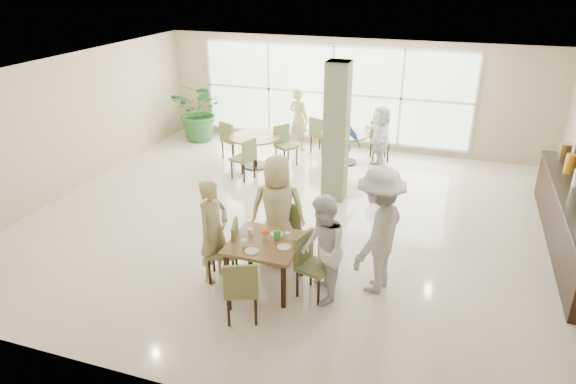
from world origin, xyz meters
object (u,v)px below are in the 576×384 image
(round_table_right, at_px, (345,139))
(teen_right, at_px, (322,250))
(round_table_left, at_px, (255,143))
(teen_standing, at_px, (378,231))
(main_table, at_px, (265,247))
(teen_far, at_px, (278,210))
(teen_left, at_px, (214,231))
(buffet_counter, at_px, (574,217))
(adult_standing, at_px, (299,119))
(adult_a, at_px, (341,144))
(adult_b, at_px, (380,137))
(potted_plant, at_px, (200,111))

(round_table_right, distance_m, teen_right, 5.67)
(round_table_left, xyz_separation_m, teen_standing, (3.59, -4.13, 0.37))
(main_table, height_order, teen_far, teen_far)
(teen_left, height_order, teen_standing, teen_standing)
(round_table_right, xyz_separation_m, buffet_counter, (4.56, -2.79, -0.03))
(teen_right, height_order, adult_standing, adult_standing)
(teen_standing, bearing_deg, teen_right, -38.42)
(round_table_left, height_order, adult_a, adult_a)
(round_table_left, distance_m, adult_standing, 1.67)
(adult_standing, bearing_deg, round_table_left, 91.21)
(adult_a, xyz_separation_m, adult_standing, (-1.47, 1.51, 0.04))
(buffet_counter, bearing_deg, round_table_right, 148.56)
(teen_far, bearing_deg, buffet_counter, -172.13)
(teen_far, xyz_separation_m, adult_standing, (-1.35, 5.37, -0.09))
(teen_far, bearing_deg, adult_b, -115.72)
(round_table_right, relative_size, adult_a, 0.76)
(buffet_counter, bearing_deg, adult_a, 157.09)
(teen_standing, xyz_separation_m, adult_a, (-1.52, 4.17, -0.19))
(main_table, height_order, round_table_right, same)
(round_table_left, height_order, teen_standing, teen_standing)
(buffet_counter, height_order, adult_standing, buffet_counter)
(potted_plant, height_order, teen_right, potted_plant)
(round_table_right, relative_size, teen_far, 0.65)
(round_table_right, height_order, teen_far, teen_far)
(teen_far, height_order, teen_standing, teen_standing)
(teen_left, bearing_deg, round_table_right, 5.15)
(teen_standing, relative_size, adult_a, 1.25)
(teen_left, relative_size, teen_right, 1.01)
(round_table_left, relative_size, teen_standing, 0.62)
(teen_left, distance_m, adult_standing, 6.21)
(main_table, bearing_deg, adult_b, 82.03)
(teen_far, relative_size, adult_standing, 1.11)
(main_table, height_order, adult_standing, adult_standing)
(potted_plant, bearing_deg, teen_right, -50.21)
(round_table_right, height_order, adult_b, adult_b)
(main_table, height_order, adult_a, adult_a)
(round_table_right, relative_size, potted_plant, 0.73)
(round_table_left, bearing_deg, teen_left, -75.26)
(round_table_right, relative_size, adult_standing, 0.72)
(adult_a, height_order, adult_standing, adult_standing)
(buffet_counter, xyz_separation_m, teen_right, (-3.62, -2.80, 0.25))
(adult_a, height_order, adult_b, adult_a)
(potted_plant, bearing_deg, adult_standing, 2.74)
(buffet_counter, bearing_deg, adult_standing, 150.26)
(potted_plant, relative_size, teen_left, 1.00)
(main_table, bearing_deg, round_table_right, 90.67)
(teen_far, xyz_separation_m, adult_b, (0.85, 4.73, -0.15))
(adult_a, bearing_deg, round_table_right, 101.59)
(adult_a, bearing_deg, potted_plant, 166.94)
(round_table_left, relative_size, potted_plant, 0.74)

